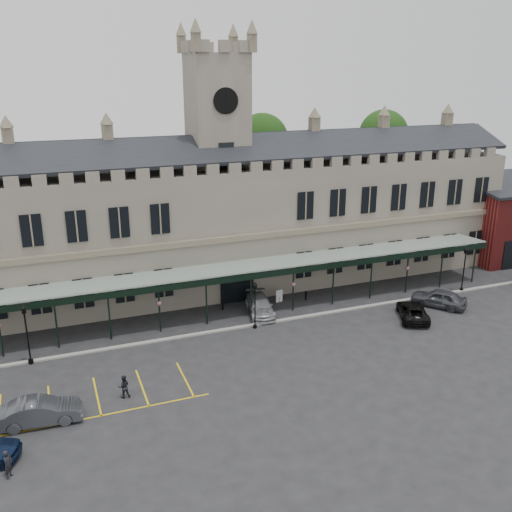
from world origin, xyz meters
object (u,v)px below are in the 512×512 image
object	(u,v)px
lamp_post_mid	(255,301)
car_right_a	(439,298)
clock_tower	(218,153)
car_taxi	(260,306)
traffic_cone	(405,316)
car_van	(413,311)
lamp_post_left	(26,329)
car_left_b	(40,412)
station_building	(220,222)
lamp_post_right	(464,265)
sign_board	(279,296)
person_a	(8,464)
person_b	(124,387)

from	to	relation	value
lamp_post_mid	car_right_a	xyz separation A→B (m)	(17.25, -1.74, -1.63)
clock_tower	car_taxi	bearing A→B (deg)	-83.18
car_taxi	car_right_a	xyz separation A→B (m)	(15.78, -4.35, 0.09)
clock_tower	traffic_cone	size ratio (longest dim) A/B	38.31
car_right_a	car_van	bearing A→B (deg)	-19.08
lamp_post_left	car_left_b	xyz separation A→B (m)	(0.56, -8.17, -2.01)
car_left_b	car_taxi	bearing A→B (deg)	-56.78
car_taxi	car_right_a	size ratio (longest dim) A/B	1.05
lamp_post_mid	station_building	bearing A→B (deg)	87.54
lamp_post_mid	traffic_cone	xyz separation A→B (m)	(12.77, -2.99, -2.14)
lamp_post_right	clock_tower	bearing A→B (deg)	154.03
clock_tower	lamp_post_mid	distance (m)	15.31
clock_tower	sign_board	world-z (taller)	clock_tower
station_building	car_van	world-z (taller)	station_building
lamp_post_left	car_left_b	distance (m)	8.43
car_left_b	car_right_a	xyz separation A→B (m)	(34.28, 6.17, 0.02)
clock_tower	car_taxi	distance (m)	14.97
person_a	car_right_a	bearing A→B (deg)	-46.56
traffic_cone	person_a	bearing A→B (deg)	-163.26
person_b	lamp_post_mid	bearing A→B (deg)	-146.63
lamp_post_left	car_right_a	size ratio (longest dim) A/B	0.97
sign_board	station_building	bearing A→B (deg)	109.83
car_taxi	car_right_a	bearing A→B (deg)	-4.66
lamp_post_left	traffic_cone	bearing A→B (deg)	-6.12
car_left_b	person_a	size ratio (longest dim) A/B	3.01
lamp_post_mid	car_right_a	bearing A→B (deg)	-5.75
car_right_a	person_a	distance (m)	37.54
car_left_b	person_a	xyz separation A→B (m)	(-1.70, -4.56, 0.01)
car_van	clock_tower	bearing A→B (deg)	-22.15
lamp_post_left	person_b	distance (m)	9.34
lamp_post_left	person_a	bearing A→B (deg)	-95.09
sign_board	person_a	distance (m)	28.40
lamp_post_right	car_taxi	bearing A→B (deg)	174.28
lamp_post_left	sign_board	size ratio (longest dim) A/B	3.98
lamp_post_mid	car_right_a	world-z (taller)	lamp_post_mid
clock_tower	car_right_a	world-z (taller)	clock_tower
clock_tower	person_b	world-z (taller)	clock_tower
lamp_post_mid	lamp_post_right	distance (m)	21.83
car_van	car_taxi	bearing A→B (deg)	-0.35
lamp_post_right	person_a	size ratio (longest dim) A/B	2.77
lamp_post_right	car_right_a	distance (m)	5.46
lamp_post_left	car_taxi	bearing A→B (deg)	7.03
car_taxi	car_right_a	distance (m)	16.37
station_building	lamp_post_mid	xyz separation A→B (m)	(-0.47, -10.89, -4.01)
lamp_post_right	person_b	bearing A→B (deg)	-167.64
lamp_post_right	person_b	world-z (taller)	lamp_post_right
lamp_post_left	car_left_b	world-z (taller)	lamp_post_left
lamp_post_left	person_a	size ratio (longest dim) A/B	2.89
station_building	traffic_cone	xyz separation A→B (m)	(12.30, -13.88, -6.15)
car_van	person_a	xyz separation A→B (m)	(-32.20, -9.36, 0.14)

